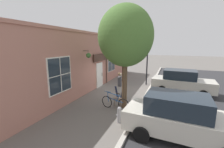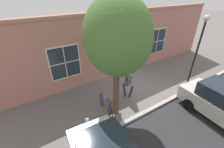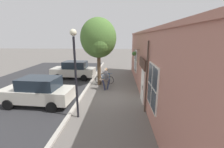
{
  "view_description": "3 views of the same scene",
  "coord_description": "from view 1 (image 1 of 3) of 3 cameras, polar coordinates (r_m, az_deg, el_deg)",
  "views": [
    {
      "loc": [
        3.51,
        -10.55,
        3.59
      ],
      "look_at": [
        -0.53,
        -0.44,
        1.46
      ],
      "focal_mm": 24.0,
      "sensor_mm": 36.0,
      "label": 1
    },
    {
      "loc": [
        6.0,
        -5.96,
        5.75
      ],
      "look_at": [
        -0.64,
        -1.8,
        1.22
      ],
      "focal_mm": 24.0,
      "sensor_mm": 36.0,
      "label": 2
    },
    {
      "loc": [
        -0.67,
        10.0,
        4.11
      ],
      "look_at": [
        -0.12,
        -0.62,
        1.49
      ],
      "focal_mm": 24.0,
      "sensor_mm": 36.0,
      "label": 3
    }
  ],
  "objects": [
    {
      "name": "street_tree_by_curb",
      "position": [
        8.33,
        5.06,
        13.48
      ],
      "size": [
        2.99,
        2.72,
        5.7
      ],
      "color": "brown",
      "rests_on": "ground_plane"
    },
    {
      "name": "street_lamp",
      "position": [
        13.66,
        13.4,
        8.12
      ],
      "size": [
        0.32,
        0.32,
        4.49
      ],
      "color": "black",
      "rests_on": "ground_plane"
    },
    {
      "name": "parked_car_mid_block",
      "position": [
        12.45,
        24.95,
        -2.58
      ],
      "size": [
        4.4,
        2.14,
        1.75
      ],
      "color": "beige",
      "rests_on": "ground_plane"
    },
    {
      "name": "ground_plane",
      "position": [
        11.69,
        3.23,
        -6.86
      ],
      "size": [
        90.0,
        90.0,
        0.0
      ],
      "primitive_type": "plane",
      "color": "#66605B"
    },
    {
      "name": "curb_and_road",
      "position": [
        11.38,
        32.75,
        -9.08
      ],
      "size": [
        10.1,
        28.0,
        0.12
      ],
      "color": "#B2ADA3",
      "rests_on": "ground_plane"
    },
    {
      "name": "dog_on_leash",
      "position": [
        9.03,
        2.5,
        -9.54
      ],
      "size": [
        0.94,
        0.41,
        0.64
      ],
      "color": "#7F6B5B",
      "rests_on": "ground_plane"
    },
    {
      "name": "pedestrian_walking",
      "position": [
        10.04,
        2.98,
        -3.35
      ],
      "size": [
        0.67,
        0.55,
        1.8
      ],
      "color": "#282D47",
      "rests_on": "ground_plane"
    },
    {
      "name": "leaning_bicycle",
      "position": [
        8.65,
        1.14,
        -10.76
      ],
      "size": [
        1.73,
        0.27,
        1.0
      ],
      "color": "black",
      "rests_on": "ground_plane"
    },
    {
      "name": "parked_car_nearest_curb",
      "position": [
        6.5,
        24.56,
        -14.69
      ],
      "size": [
        4.4,
        2.14,
        1.75
      ],
      "color": "beige",
      "rests_on": "ground_plane"
    },
    {
      "name": "fire_hydrant",
      "position": [
        7.25,
        2.84,
        -15.11
      ],
      "size": [
        0.34,
        0.2,
        0.77
      ],
      "color": "#99999E",
      "rests_on": "ground_plane"
    },
    {
      "name": "storefront_facade",
      "position": [
        12.14,
        -7.21,
        4.76
      ],
      "size": [
        0.95,
        18.0,
        4.54
      ],
      "color": "#B27566",
      "rests_on": "ground_plane"
    }
  ]
}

